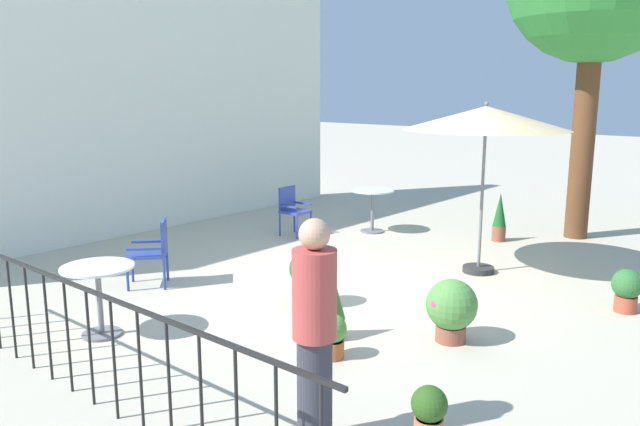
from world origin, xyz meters
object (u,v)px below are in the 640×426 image
at_px(standing_person, 315,331).
at_px(potted_plant_2, 332,335).
at_px(potted_plant_6, 627,288).
at_px(potted_plant_0, 308,275).
at_px(patio_chair_1, 154,249).
at_px(potted_plant_4, 451,308).
at_px(cafe_table_0, 372,203).
at_px(cafe_table_1, 99,287).
at_px(potted_plant_5, 429,414).
at_px(patio_chair_0, 292,207).
at_px(patio_umbrella_0, 486,120).
at_px(potted_plant_1, 332,304).
at_px(potted_plant_3, 500,218).

bearing_deg(standing_person, potted_plant_2, 34.34).
bearing_deg(potted_plant_6, potted_plant_2, 150.46).
bearing_deg(potted_plant_0, standing_person, -137.64).
height_order(patio_chair_1, potted_plant_6, patio_chair_1).
relative_size(potted_plant_2, potted_plant_4, 0.67).
bearing_deg(cafe_table_0, cafe_table_1, -173.68).
relative_size(cafe_table_0, patio_chair_1, 0.87).
xyz_separation_m(cafe_table_1, potted_plant_5, (0.38, -3.74, -0.27)).
distance_m(patio_chair_1, standing_person, 4.35).
bearing_deg(cafe_table_0, potted_plant_4, -135.21).
distance_m(potted_plant_0, standing_person, 3.03).
distance_m(patio_chair_0, potted_plant_2, 5.23).
bearing_deg(standing_person, cafe_table_0, 32.13).
relative_size(patio_chair_0, potted_plant_5, 1.79).
bearing_deg(patio_umbrella_0, cafe_table_0, 67.58).
bearing_deg(potted_plant_2, potted_plant_6, -29.54).
height_order(potted_plant_0, potted_plant_4, potted_plant_0).
bearing_deg(cafe_table_1, patio_chair_1, 35.93).
distance_m(patio_chair_0, patio_chair_1, 3.37).
xyz_separation_m(potted_plant_2, potted_plant_4, (1.10, -0.68, 0.13)).
height_order(patio_umbrella_0, patio_chair_1, patio_umbrella_0).
relative_size(potted_plant_1, potted_plant_2, 1.70).
xyz_separation_m(cafe_table_0, potted_plant_1, (-4.30, -2.56, -0.16)).
height_order(potted_plant_3, potted_plant_6, potted_plant_3).
height_order(patio_chair_1, potted_plant_1, patio_chair_1).
bearing_deg(potted_plant_5, potted_plant_2, 63.56).
relative_size(cafe_table_0, standing_person, 0.45).
distance_m(patio_chair_1, potted_plant_0, 2.19).
height_order(patio_chair_0, patio_chair_1, patio_chair_1).
xyz_separation_m(patio_umbrella_0, patio_chair_1, (-3.34, 3.00, -1.65)).
bearing_deg(patio_chair_1, potted_plant_1, -87.58).
height_order(potted_plant_0, potted_plant_6, potted_plant_0).
bearing_deg(potted_plant_4, standing_person, -175.84).
bearing_deg(cafe_table_1, cafe_table_0, 6.32).
bearing_deg(potted_plant_2, standing_person, -145.66).
height_order(patio_chair_0, potted_plant_5, patio_chair_0).
distance_m(cafe_table_0, potted_plant_1, 5.01).
xyz_separation_m(potted_plant_6, standing_person, (-4.45, 0.97, 0.59)).
distance_m(patio_umbrella_0, cafe_table_0, 3.27).
bearing_deg(potted_plant_2, patio_chair_1, 85.61).
relative_size(potted_plant_1, potted_plant_6, 1.45).
bearing_deg(potted_plant_4, potted_plant_1, 126.61).
xyz_separation_m(potted_plant_4, potted_plant_6, (2.11, -1.14, -0.08)).
xyz_separation_m(potted_plant_2, potted_plant_6, (3.21, -1.82, 0.05)).
relative_size(cafe_table_0, potted_plant_0, 1.13).
relative_size(patio_umbrella_0, patio_chair_0, 2.79).
height_order(potted_plant_0, potted_plant_3, potted_plant_3).
bearing_deg(cafe_table_0, potted_plant_6, -107.30).
xyz_separation_m(cafe_table_1, patio_chair_1, (1.39, 1.01, -0.03)).
bearing_deg(cafe_table_0, patio_chair_0, 139.42).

